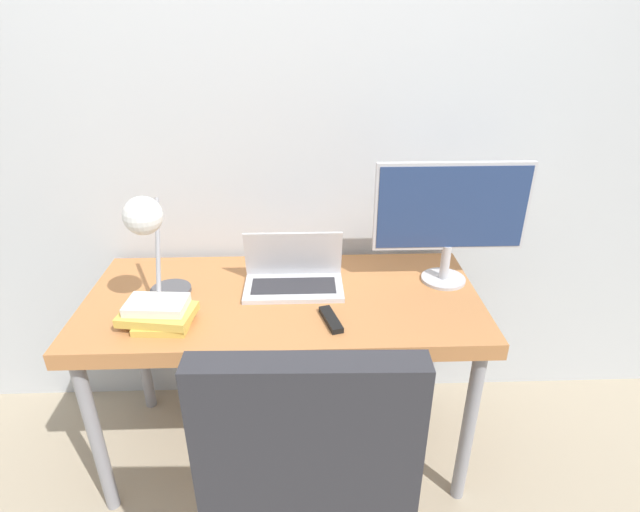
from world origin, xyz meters
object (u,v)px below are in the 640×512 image
book_stack (159,313)px  office_chair (309,500)px  desk_lamp (148,231)px  laptop (294,276)px  monitor (451,213)px

book_stack → office_chair: bearing=-48.8°
desk_lamp → laptop: bearing=19.3°
laptop → desk_lamp: bearing=-160.7°
laptop → desk_lamp: (-0.47, -0.16, 0.27)m
laptop → book_stack: 0.51m
laptop → book_stack: size_ratio=1.43×
desk_lamp → office_chair: size_ratio=0.39×
monitor → office_chair: bearing=-123.0°
laptop → desk_lamp: desk_lamp is taller
monitor → book_stack: monitor is taller
laptop → monitor: size_ratio=0.65×
monitor → book_stack: bearing=-165.5°
laptop → monitor: 0.64m
laptop → desk_lamp: 0.56m
laptop → book_stack: bearing=-152.4°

